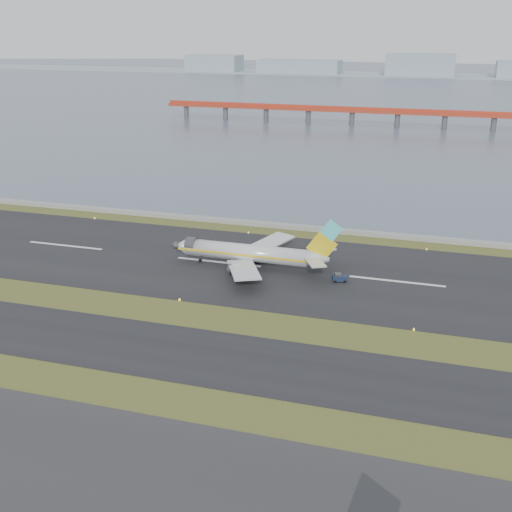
# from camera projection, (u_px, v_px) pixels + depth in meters

# --- Properties ---
(ground) EXTENTS (1000.00, 1000.00, 0.00)m
(ground) POSITION_uv_depth(u_px,v_px,m) (164.00, 316.00, 119.27)
(ground) COLOR #3A4C1B
(ground) RESTS_ON ground
(taxiway_strip) EXTENTS (1000.00, 18.00, 0.10)m
(taxiway_strip) POSITION_uv_depth(u_px,v_px,m) (134.00, 345.00, 108.46)
(taxiway_strip) COLOR black
(taxiway_strip) RESTS_ON ground
(runway_strip) EXTENTS (1000.00, 45.00, 0.10)m
(runway_strip) POSITION_uv_depth(u_px,v_px,m) (219.00, 262.00, 146.24)
(runway_strip) COLOR black
(runway_strip) RESTS_ON ground
(seawall) EXTENTS (1000.00, 2.50, 1.00)m
(seawall) POSITION_uv_depth(u_px,v_px,m) (257.00, 224.00, 173.07)
(seawall) COLOR gray
(seawall) RESTS_ON ground
(bay_water) EXTENTS (1400.00, 800.00, 1.30)m
(bay_water) POSITION_uv_depth(u_px,v_px,m) (396.00, 89.00, 533.05)
(bay_water) COLOR #455163
(bay_water) RESTS_ON ground
(red_pier) EXTENTS (260.00, 5.00, 10.20)m
(red_pier) POSITION_uv_depth(u_px,v_px,m) (398.00, 113.00, 336.21)
(red_pier) COLOR #AF341E
(red_pier) RESTS_ON ground
(far_shoreline) EXTENTS (1400.00, 80.00, 60.50)m
(far_shoreline) POSITION_uv_depth(u_px,v_px,m) (424.00, 70.00, 671.19)
(far_shoreline) COLOR #92A2AC
(far_shoreline) RESTS_ON ground
(airliner) EXTENTS (38.52, 32.89, 12.80)m
(airliner) POSITION_uv_depth(u_px,v_px,m) (252.00, 253.00, 141.85)
(airliner) COLOR silver
(airliner) RESTS_ON ground
(pushback_tug) EXTENTS (3.33, 2.50, 1.90)m
(pushback_tug) POSITION_uv_depth(u_px,v_px,m) (339.00, 278.00, 134.99)
(pushback_tug) COLOR #15233C
(pushback_tug) RESTS_ON ground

